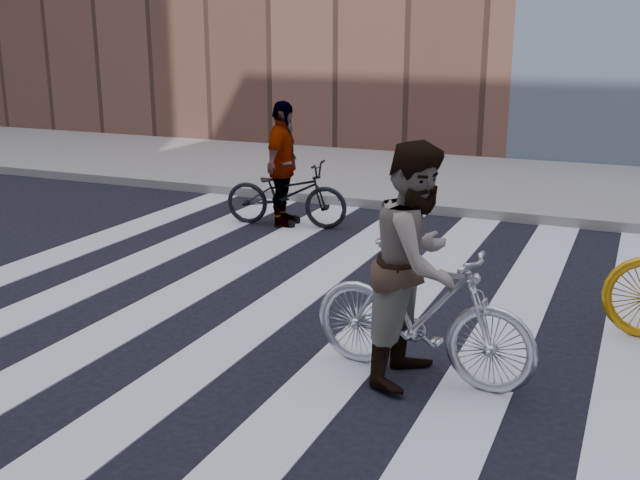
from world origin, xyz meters
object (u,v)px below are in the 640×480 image
Objects in this scene: bike_silver_mid at (422,312)px; rider_rear at (283,164)px; bike_dark_rear at (286,194)px; rider_mid at (417,263)px.

rider_rear is (-3.18, 3.99, 0.33)m from bike_silver_mid.
bike_dark_rear is 1.01× the size of rider_rear.
rider_mid reaches higher than rider_rear.
rider_mid is (-0.05, 0.00, 0.39)m from bike_silver_mid.
bike_silver_mid is 0.97× the size of rider_mid.
bike_silver_mid is 5.07m from bike_dark_rear.
bike_dark_rear is at bearing 44.17° from bike_silver_mid.
rider_rear reaches higher than bike_silver_mid.
rider_mid is at bearing 96.10° from bike_silver_mid.
bike_dark_rear is at bearing -98.15° from rider_rear.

